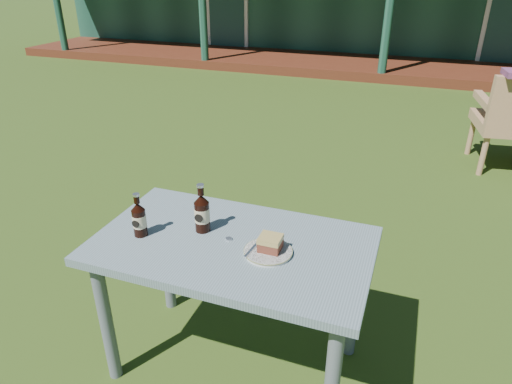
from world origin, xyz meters
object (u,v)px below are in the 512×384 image
at_px(cake_slice, 270,243).
at_px(cola_bottle_near, 202,213).
at_px(plate, 268,252).
at_px(cafe_table, 233,261).
at_px(cola_bottle_far, 139,219).

xyz_separation_m(cake_slice, cola_bottle_near, (-0.34, 0.06, 0.05)).
bearing_deg(plate, cafe_table, 170.38).
bearing_deg(cola_bottle_near, plate, -12.18).
distance_m(cake_slice, cola_bottle_near, 0.35).
bearing_deg(cake_slice, cola_bottle_far, -173.25).
bearing_deg(cola_bottle_far, cake_slice, 6.75).
height_order(plate, cola_bottle_far, cola_bottle_far).
bearing_deg(cafe_table, cola_bottle_far, -167.91).
height_order(cake_slice, cola_bottle_far, cola_bottle_far).
bearing_deg(cola_bottle_near, cafe_table, -14.90).
relative_size(cola_bottle_near, cola_bottle_far, 1.12).
xyz_separation_m(cafe_table, plate, (0.17, -0.03, 0.11)).
relative_size(cafe_table, cola_bottle_far, 5.87).
distance_m(cake_slice, cola_bottle_far, 0.59).
bearing_deg(cola_bottle_near, cake_slice, -10.04).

